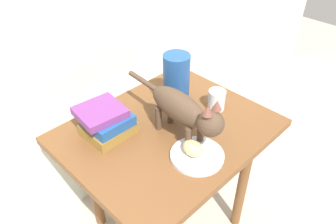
{
  "coord_description": "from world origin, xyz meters",
  "views": [
    {
      "loc": [
        -0.68,
        -0.69,
        1.42
      ],
      "look_at": [
        0.0,
        0.0,
        0.68
      ],
      "focal_mm": 35.26,
      "sensor_mm": 36.0,
      "label": 1
    }
  ],
  "objects_px": {
    "side_table": "(168,145)",
    "candle_jar": "(216,101)",
    "book_stack": "(106,122)",
    "green_vase": "(176,82)",
    "bread_roll": "(193,148)",
    "cat": "(184,110)",
    "plate": "(197,156)"
  },
  "relations": [
    {
      "from": "bread_roll",
      "to": "green_vase",
      "type": "relative_size",
      "value": 0.34
    },
    {
      "from": "book_stack",
      "to": "bread_roll",
      "type": "bearing_deg",
      "value": -66.74
    },
    {
      "from": "side_table",
      "to": "plate",
      "type": "bearing_deg",
      "value": -101.65
    },
    {
      "from": "cat",
      "to": "green_vase",
      "type": "xyz_separation_m",
      "value": [
        0.13,
        0.17,
        -0.02
      ]
    },
    {
      "from": "side_table",
      "to": "candle_jar",
      "type": "height_order",
      "value": "candle_jar"
    },
    {
      "from": "book_stack",
      "to": "green_vase",
      "type": "distance_m",
      "value": 0.32
    },
    {
      "from": "book_stack",
      "to": "candle_jar",
      "type": "xyz_separation_m",
      "value": [
        0.41,
        -0.19,
        -0.02
      ]
    },
    {
      "from": "side_table",
      "to": "cat",
      "type": "xyz_separation_m",
      "value": [
        -0.0,
        -0.08,
        0.22
      ]
    },
    {
      "from": "book_stack",
      "to": "cat",
      "type": "bearing_deg",
      "value": -51.46
    },
    {
      "from": "book_stack",
      "to": "candle_jar",
      "type": "relative_size",
      "value": 2.22
    },
    {
      "from": "green_vase",
      "to": "book_stack",
      "type": "bearing_deg",
      "value": 169.38
    },
    {
      "from": "green_vase",
      "to": "candle_jar",
      "type": "bearing_deg",
      "value": -52.29
    },
    {
      "from": "side_table",
      "to": "book_stack",
      "type": "distance_m",
      "value": 0.27
    },
    {
      "from": "side_table",
      "to": "candle_jar",
      "type": "relative_size",
      "value": 9.1
    },
    {
      "from": "side_table",
      "to": "cat",
      "type": "relative_size",
      "value": 1.61
    },
    {
      "from": "side_table",
      "to": "green_vase",
      "type": "relative_size",
      "value": 3.31
    },
    {
      "from": "book_stack",
      "to": "green_vase",
      "type": "height_order",
      "value": "green_vase"
    },
    {
      "from": "candle_jar",
      "to": "book_stack",
      "type": "bearing_deg",
      "value": 155.24
    },
    {
      "from": "cat",
      "to": "candle_jar",
      "type": "distance_m",
      "value": 0.25
    },
    {
      "from": "plate",
      "to": "candle_jar",
      "type": "relative_size",
      "value": 2.2
    },
    {
      "from": "bread_roll",
      "to": "candle_jar",
      "type": "relative_size",
      "value": 0.94
    },
    {
      "from": "green_vase",
      "to": "candle_jar",
      "type": "height_order",
      "value": "green_vase"
    },
    {
      "from": "cat",
      "to": "book_stack",
      "type": "xyz_separation_m",
      "value": [
        -0.18,
        0.22,
        -0.08
      ]
    },
    {
      "from": "bread_roll",
      "to": "green_vase",
      "type": "bearing_deg",
      "value": 54.82
    },
    {
      "from": "plate",
      "to": "candle_jar",
      "type": "xyz_separation_m",
      "value": [
        0.27,
        0.13,
        0.03
      ]
    },
    {
      "from": "bread_roll",
      "to": "book_stack",
      "type": "xyz_separation_m",
      "value": [
        -0.13,
        0.31,
        0.02
      ]
    },
    {
      "from": "bread_roll",
      "to": "green_vase",
      "type": "height_order",
      "value": "green_vase"
    },
    {
      "from": "bread_roll",
      "to": "candle_jar",
      "type": "bearing_deg",
      "value": 23.17
    },
    {
      "from": "plate",
      "to": "cat",
      "type": "bearing_deg",
      "value": 69.93
    },
    {
      "from": "green_vase",
      "to": "bread_roll",
      "type": "bearing_deg",
      "value": -125.18
    },
    {
      "from": "bread_roll",
      "to": "book_stack",
      "type": "height_order",
      "value": "book_stack"
    },
    {
      "from": "side_table",
      "to": "candle_jar",
      "type": "distance_m",
      "value": 0.27
    }
  ]
}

